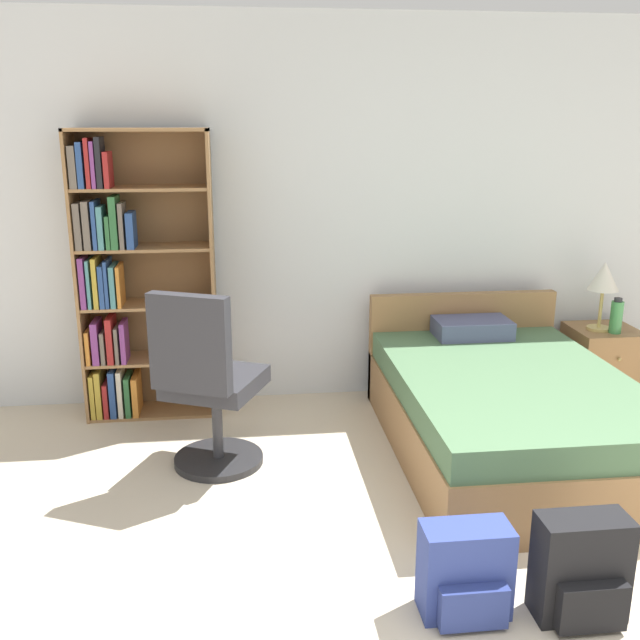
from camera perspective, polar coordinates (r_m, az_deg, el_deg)
The scene contains 9 objects.
wall_back at distance 5.01m, azimuth 5.94°, elevation 8.53°, with size 9.00×0.06×2.60m.
bookshelf at distance 4.77m, azimuth -15.09°, elevation 3.01°, with size 0.86×0.32×1.87m.
bed at distance 4.40m, azimuth 14.57°, elevation -6.88°, with size 1.31×1.96×0.76m.
office_chair at distance 3.98m, azimuth -8.95°, elevation -5.32°, with size 0.65×0.70×1.07m.
nightstand at distance 5.47m, azimuth 21.56°, elevation -3.16°, with size 0.45×0.47×0.50m.
table_lamp at distance 5.27m, azimuth 21.76°, elevation 3.03°, with size 0.21×0.21×0.48m.
water_bottle at distance 5.29m, azimuth 22.62°, elevation 0.26°, with size 0.08×0.08×0.25m.
backpack_black at distance 3.15m, azimuth 20.20°, elevation -18.31°, with size 0.36×0.23×0.43m.
backpack_blue at distance 3.06m, azimuth 11.58°, elevation -19.24°, with size 0.36×0.24×0.38m.
Camera 1 is at (-1.08, -1.62, 1.92)m, focal length 40.00 mm.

